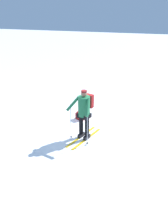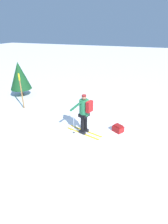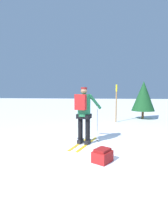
# 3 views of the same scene
# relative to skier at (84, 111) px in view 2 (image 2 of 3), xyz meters

# --- Properties ---
(ground_plane) EXTENTS (80.00, 80.00, 0.00)m
(ground_plane) POSITION_rel_skier_xyz_m (0.51, -0.44, -1.06)
(ground_plane) COLOR white
(skier) EXTENTS (0.92, 1.73, 1.78)m
(skier) POSITION_rel_skier_xyz_m (0.00, 0.00, 0.00)
(skier) COLOR gold
(skier) RESTS_ON ground_plane
(dropped_backpack) EXTENTS (0.52, 0.55, 0.32)m
(dropped_backpack) POSITION_rel_skier_xyz_m (0.63, -1.38, -0.91)
(dropped_backpack) COLOR maroon
(dropped_backpack) RESTS_ON ground_plane
(trail_marker) EXTENTS (0.08, 0.08, 2.04)m
(trail_marker) POSITION_rel_skier_xyz_m (1.20, 4.21, 0.12)
(trail_marker) COLOR olive
(trail_marker) RESTS_ON ground_plane
(pine_tree) EXTENTS (1.38, 1.38, 2.29)m
(pine_tree) POSITION_rel_skier_xyz_m (2.89, 5.65, 0.34)
(pine_tree) COLOR #4C331E
(pine_tree) RESTS_ON ground_plane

